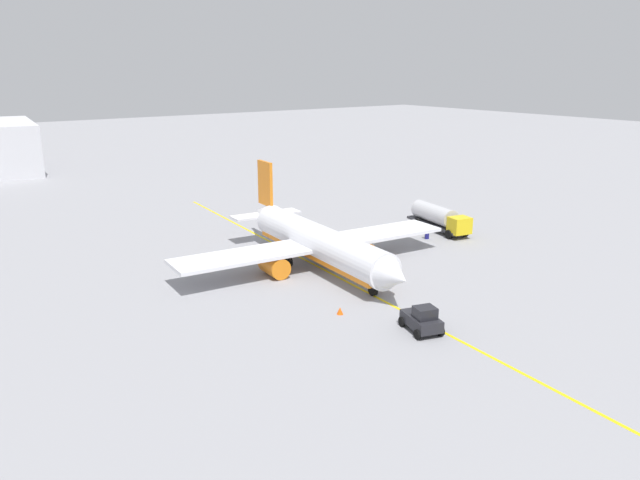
# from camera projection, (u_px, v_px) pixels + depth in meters

# --- Properties ---
(ground_plane) EXTENTS (400.00, 400.00, 0.00)m
(ground_plane) POSITION_uv_depth(u_px,v_px,m) (320.00, 268.00, 63.82)
(ground_plane) COLOR #939399
(airplane) EXTENTS (29.37, 30.78, 9.51)m
(airplane) POSITION_uv_depth(u_px,v_px,m) (317.00, 243.00, 63.54)
(airplane) COLOR white
(airplane) RESTS_ON ground
(fuel_tanker) EXTENTS (10.81, 4.36, 3.15)m
(fuel_tanker) POSITION_uv_depth(u_px,v_px,m) (439.00, 217.00, 77.80)
(fuel_tanker) COLOR #2D2D33
(fuel_tanker) RESTS_ON ground
(pushback_tug) EXTENTS (4.01, 3.14, 2.20)m
(pushback_tug) POSITION_uv_depth(u_px,v_px,m) (422.00, 320.00, 48.25)
(pushback_tug) COLOR #232328
(pushback_tug) RESTS_ON ground
(refueling_worker) EXTENTS (0.54, 0.62, 1.71)m
(refueling_worker) POSITION_uv_depth(u_px,v_px,m) (427.00, 232.00, 74.25)
(refueling_worker) COLOR navy
(refueling_worker) RESTS_ON ground
(safety_cone_nose) EXTENTS (0.56, 0.56, 0.62)m
(safety_cone_nose) POSITION_uv_depth(u_px,v_px,m) (340.00, 311.00, 51.82)
(safety_cone_nose) COLOR #F2590F
(safety_cone_nose) RESTS_ON ground
(taxi_line_marking) EXTENTS (75.16, 6.19, 0.01)m
(taxi_line_marking) POSITION_uv_depth(u_px,v_px,m) (320.00, 268.00, 63.82)
(taxi_line_marking) COLOR yellow
(taxi_line_marking) RESTS_ON ground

